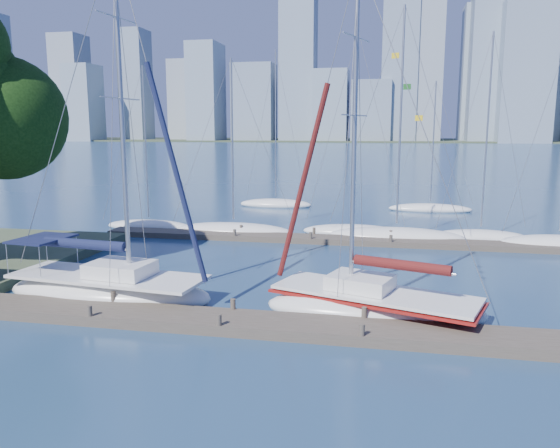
# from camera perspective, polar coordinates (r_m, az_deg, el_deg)

# --- Properties ---
(ground) EXTENTS (700.00, 700.00, 0.00)m
(ground) POSITION_cam_1_polar(r_m,az_deg,el_deg) (20.66, -5.61, -10.67)
(ground) COLOR navy
(ground) RESTS_ON ground
(near_dock) EXTENTS (26.00, 2.00, 0.40)m
(near_dock) POSITION_cam_1_polar(r_m,az_deg,el_deg) (20.59, -5.61, -10.15)
(near_dock) COLOR #443B32
(near_dock) RESTS_ON ground
(far_dock) EXTENTS (30.00, 1.80, 0.36)m
(far_dock) POSITION_cam_1_polar(r_m,az_deg,el_deg) (35.40, 5.00, -1.63)
(far_dock) COLOR #443B32
(far_dock) RESTS_ON ground
(far_shore) EXTENTS (800.00, 100.00, 1.50)m
(far_shore) POSITION_cam_1_polar(r_m,az_deg,el_deg) (338.62, 10.34, 8.55)
(far_shore) COLOR #38472D
(far_shore) RESTS_ON ground
(sailboat_navy) EXTENTS (9.44, 4.00, 15.12)m
(sailboat_navy) POSITION_cam_1_polar(r_m,az_deg,el_deg) (24.55, -17.54, -4.97)
(sailboat_navy) COLOR white
(sailboat_navy) RESTS_ON ground
(sailboat_maroon) EXTENTS (8.96, 5.34, 13.87)m
(sailboat_maroon) POSITION_cam_1_polar(r_m,az_deg,el_deg) (21.69, 9.81, -6.76)
(sailboat_maroon) COLOR white
(sailboat_maroon) RESTS_ON ground
(bg_boat_0) EXTENTS (6.70, 4.26, 11.93)m
(bg_boat_0) POSITION_cam_1_polar(r_m,az_deg,el_deg) (41.22, -13.52, -0.15)
(bg_boat_0) COLOR white
(bg_boat_0) RESTS_ON ground
(bg_boat_1) EXTENTS (8.60, 4.86, 12.24)m
(bg_boat_1) POSITION_cam_1_polar(r_m,az_deg,el_deg) (38.17, -4.86, -0.66)
(bg_boat_1) COLOR white
(bg_boat_1) RESTS_ON ground
(bg_boat_2) EXTENTS (7.36, 3.80, 13.87)m
(bg_boat_2) POSITION_cam_1_polar(r_m,az_deg,el_deg) (38.08, 7.71, -0.73)
(bg_boat_2) COLOR white
(bg_boat_2) RESTS_ON ground
(bg_boat_3) EXTENTS (9.08, 3.23, 15.16)m
(bg_boat_3) POSITION_cam_1_polar(r_m,az_deg,el_deg) (36.71, 12.05, -1.21)
(bg_boat_3) COLOR white
(bg_boat_3) RESTS_ON ground
(bg_boat_4) EXTENTS (6.50, 3.77, 13.52)m
(bg_boat_4) POSITION_cam_1_polar(r_m,az_deg,el_deg) (38.30, 20.21, -1.20)
(bg_boat_4) COLOR white
(bg_boat_4) RESTS_ON ground
(bg_boat_5) EXTENTS (7.47, 3.81, 14.76)m
(bg_boat_5) POSITION_cam_1_polar(r_m,az_deg,el_deg) (37.59, 27.14, -1.83)
(bg_boat_5) COLOR white
(bg_boat_5) RESTS_ON ground
(bg_boat_6) EXTENTS (7.14, 4.74, 14.63)m
(bg_boat_6) POSITION_cam_1_polar(r_m,az_deg,el_deg) (51.44, -0.45, 2.15)
(bg_boat_6) COLOR white
(bg_boat_6) RESTS_ON ground
(bg_boat_7) EXTENTS (7.53, 4.09, 11.60)m
(bg_boat_7) POSITION_cam_1_polar(r_m,az_deg,el_deg) (50.39, 15.41, 1.57)
(bg_boat_7) COLOR white
(bg_boat_7) RESTS_ON ground
(skyline) EXTENTS (502.57, 51.31, 118.04)m
(skyline) POSITION_cam_1_polar(r_m,az_deg,el_deg) (310.49, 14.13, 14.80)
(skyline) COLOR #8394A9
(skyline) RESTS_ON ground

